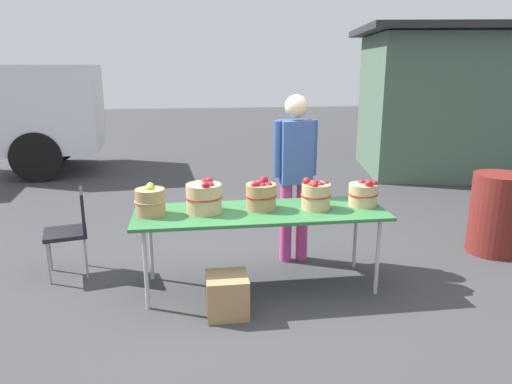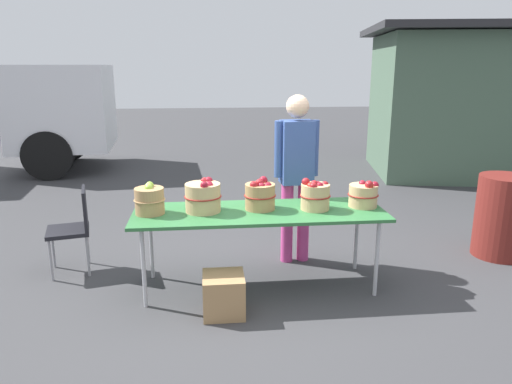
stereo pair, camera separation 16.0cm
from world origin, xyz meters
TOP-DOWN VIEW (x-y plane):
  - ground_plane at (0.00, 0.00)m, footprint 40.00×40.00m
  - market_table at (0.00, 0.00)m, footprint 2.30×0.76m
  - apple_basket_green_0 at (-0.99, 0.02)m, footprint 0.28×0.28m
  - apple_basket_red_0 at (-0.51, 0.04)m, footprint 0.34×0.34m
  - apple_basket_red_1 at (0.01, 0.06)m, footprint 0.30×0.30m
  - apple_basket_red_2 at (0.52, -0.00)m, footprint 0.28×0.28m
  - apple_basket_red_3 at (0.99, 0.04)m, footprint 0.29×0.29m
  - vendor_adult at (0.45, 0.59)m, footprint 0.46×0.26m
  - food_kiosk at (4.35, 4.64)m, footprint 3.95×3.47m
  - folding_chair at (-1.80, 0.54)m, footprint 0.48×0.48m
  - trash_barrel at (2.72, 0.50)m, footprint 0.57×0.57m
  - produce_crate at (-0.36, -0.49)m, footprint 0.35×0.35m

SIDE VIEW (x-z plane):
  - ground_plane at x=0.00m, z-range 0.00..0.00m
  - produce_crate at x=-0.36m, z-range 0.00..0.35m
  - trash_barrel at x=2.72m, z-range 0.00..0.90m
  - folding_chair at x=-1.80m, z-range 0.08..0.94m
  - market_table at x=0.00m, z-range 0.34..1.09m
  - apple_basket_red_3 at x=0.99m, z-range 0.73..1.00m
  - apple_basket_green_0 at x=-0.99m, z-range 0.74..1.02m
  - apple_basket_red_2 at x=0.52m, z-range 0.74..1.03m
  - apple_basket_red_1 at x=0.01m, z-range 0.74..1.03m
  - apple_basket_red_0 at x=-0.51m, z-range 0.73..1.04m
  - vendor_adult at x=0.45m, z-range 0.16..1.92m
  - food_kiosk at x=4.35m, z-range 0.01..2.75m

